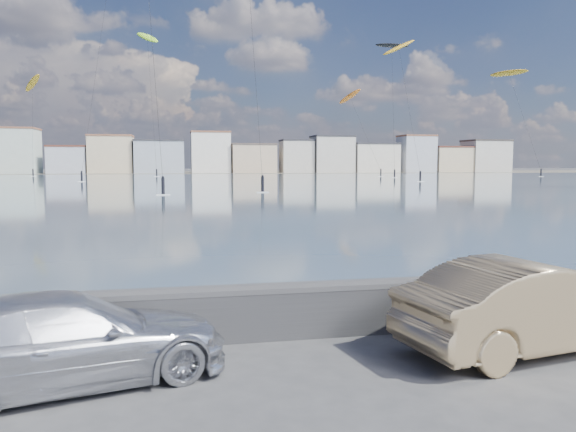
{
  "coord_description": "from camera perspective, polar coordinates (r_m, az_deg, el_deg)",
  "views": [
    {
      "loc": [
        -1.32,
        -7.45,
        3.3
      ],
      "look_at": [
        1.0,
        4.0,
        2.2
      ],
      "focal_mm": 35.0,
      "sensor_mm": 36.0,
      "label": 1
    }
  ],
  "objects": [
    {
      "name": "ground",
      "position": [
        8.26,
        -1.35,
        -18.17
      ],
      "size": [
        700.0,
        700.0,
        0.0
      ],
      "primitive_type": "plane",
      "color": "#333335",
      "rests_on": "ground"
    },
    {
      "name": "kitesurfer_10",
      "position": [
        158.11,
        -14.09,
        17.05
      ],
      "size": [
        7.52,
        16.14,
        38.79
      ],
      "color": "#8CD826",
      "rests_on": "ground"
    },
    {
      "name": "kitesurfer_11",
      "position": [
        145.61,
        10.51,
        16.46
      ],
      "size": [
        8.37,
        15.12,
        33.09
      ],
      "color": "black",
      "rests_on": "ground"
    },
    {
      "name": "seawall",
      "position": [
        10.59,
        -3.96,
        -9.5
      ],
      "size": [
        400.0,
        0.36,
        1.08
      ],
      "color": "#28282B",
      "rests_on": "ground"
    },
    {
      "name": "far_buildings",
      "position": [
        193.49,
        -10.75,
        6.08
      ],
      "size": [
        240.79,
        13.26,
        14.6
      ],
      "color": "#B2B7C6",
      "rests_on": "ground"
    },
    {
      "name": "bay_water",
      "position": [
        99.02,
        -10.72,
        3.37
      ],
      "size": [
        500.0,
        177.0,
        0.0
      ],
      "primitive_type": "cube",
      "color": "#485C68",
      "rests_on": "ground"
    },
    {
      "name": "car_champagne",
      "position": [
        10.87,
        23.58,
        -8.33
      ],
      "size": [
        5.13,
        2.56,
        1.62
      ],
      "primitive_type": "imported",
      "rotation": [
        0.0,
        0.0,
        1.75
      ],
      "color": "tan",
      "rests_on": "ground"
    },
    {
      "name": "kitesurfer_12",
      "position": [
        117.65,
        11.23,
        16.18
      ],
      "size": [
        7.37,
        14.35,
        28.25
      ],
      "color": "#BF8C19",
      "rests_on": "ground"
    },
    {
      "name": "kitesurfer_1",
      "position": [
        172.25,
        -24.52,
        12.06
      ],
      "size": [
        6.47,
        16.77,
        27.72
      ],
      "color": "#BF8C19",
      "rests_on": "ground"
    },
    {
      "name": "kitesurfer_15",
      "position": [
        167.72,
        21.55,
        13.27
      ],
      "size": [
        8.99,
        19.27,
        28.78
      ],
      "color": "#BF8C19",
      "rests_on": "ground"
    },
    {
      "name": "kitesurfer_6",
      "position": [
        156.1,
        6.36,
        11.8
      ],
      "size": [
        7.22,
        18.55,
        23.58
      ],
      "color": "orange",
      "rests_on": "ground"
    },
    {
      "name": "car_silver",
      "position": [
        9.15,
        -21.46,
        -11.58
      ],
      "size": [
        5.1,
        3.16,
        1.38
      ],
      "primitive_type": "imported",
      "rotation": [
        0.0,
        0.0,
        1.85
      ],
      "color": "silver",
      "rests_on": "ground"
    },
    {
      "name": "far_shore_strip",
      "position": [
        207.48,
        -11.13,
        4.36
      ],
      "size": [
        500.0,
        60.0,
        0.0
      ],
      "primitive_type": "cube",
      "color": "#4C473D",
      "rests_on": "ground"
    }
  ]
}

